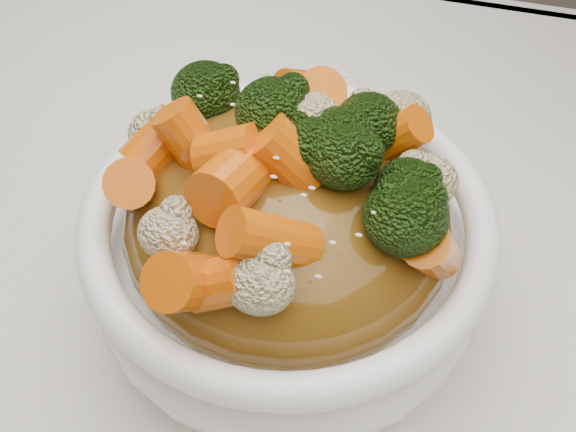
% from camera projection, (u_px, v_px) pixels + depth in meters
% --- Properties ---
extents(tablecloth, '(1.20, 0.80, 0.04)m').
position_uv_depth(tablecloth, '(302.00, 306.00, 0.48)').
color(tablecloth, silver).
rests_on(tablecloth, dining_table).
extents(bowl, '(0.28, 0.28, 0.10)m').
position_uv_depth(bowl, '(288.00, 254.00, 0.42)').
color(bowl, white).
rests_on(bowl, tablecloth).
extents(sauce_base, '(0.23, 0.23, 0.11)m').
position_uv_depth(sauce_base, '(288.00, 220.00, 0.40)').
color(sauce_base, brown).
rests_on(sauce_base, bowl).
extents(carrots, '(0.23, 0.23, 0.06)m').
position_uv_depth(carrots, '(288.00, 131.00, 0.34)').
color(carrots, '#CE5706').
rests_on(carrots, sauce_base).
extents(broccoli, '(0.23, 0.23, 0.05)m').
position_uv_depth(broccoli, '(288.00, 132.00, 0.34)').
color(broccoli, black).
rests_on(broccoli, sauce_base).
extents(cauliflower, '(0.23, 0.23, 0.04)m').
position_uv_depth(cauliflower, '(288.00, 136.00, 0.35)').
color(cauliflower, beige).
rests_on(cauliflower, sauce_base).
extents(scallions, '(0.17, 0.17, 0.02)m').
position_uv_depth(scallions, '(288.00, 129.00, 0.34)').
color(scallions, '#4A8E20').
rests_on(scallions, sauce_base).
extents(sesame_seeds, '(0.20, 0.20, 0.01)m').
position_uv_depth(sesame_seeds, '(288.00, 129.00, 0.34)').
color(sesame_seeds, beige).
rests_on(sesame_seeds, sauce_base).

